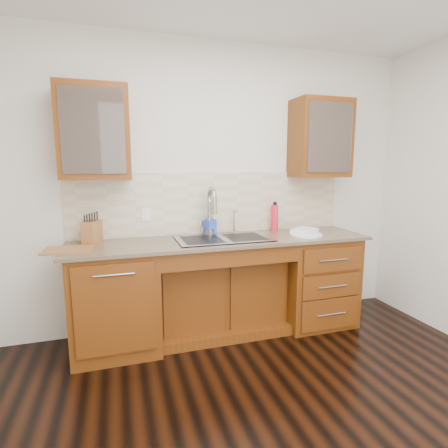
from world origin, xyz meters
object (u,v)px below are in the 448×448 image
object	(u,v)px
soap_bottle	(210,224)
water_bottle	(275,218)
knife_block	(92,232)
cutting_board	(68,250)
plate	(306,235)

from	to	relation	value
soap_bottle	water_bottle	xyz separation A→B (m)	(0.66, -0.03, 0.03)
water_bottle	knife_block	distance (m)	1.72
water_bottle	cutting_board	distance (m)	1.91
soap_bottle	water_bottle	bearing A→B (deg)	-24.97
plate	cutting_board	size ratio (longest dim) A/B	0.85
soap_bottle	knife_block	xyz separation A→B (m)	(-1.06, -0.10, -0.01)
water_bottle	knife_block	world-z (taller)	water_bottle
plate	knife_block	bearing A→B (deg)	173.25
soap_bottle	knife_block	distance (m)	1.06
plate	cutting_board	world-z (taller)	same
plate	water_bottle	bearing A→B (deg)	121.39
water_bottle	soap_bottle	bearing A→B (deg)	177.49
soap_bottle	plate	xyz separation A→B (m)	(0.85, -0.33, -0.09)
plate	cutting_board	xyz separation A→B (m)	(-2.07, 0.00, -0.00)
knife_block	cutting_board	bearing A→B (deg)	-103.17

